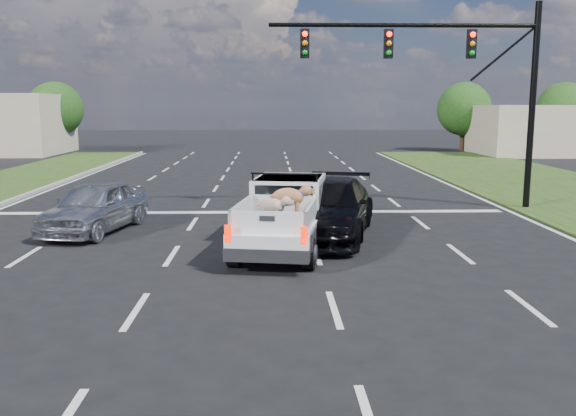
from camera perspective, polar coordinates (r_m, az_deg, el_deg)
name	(u,v)px	position (r m, az deg, el deg)	size (l,w,h in m)	color
ground	(235,310)	(10.94, -4.94, -9.50)	(160.00, 160.00, 0.00)	black
road_markings	(248,233)	(17.27, -3.74, -2.36)	(17.75, 60.00, 0.01)	silver
traffic_signal	(464,71)	(21.87, 16.17, 12.23)	(9.11, 0.31, 7.00)	black
building_right	(561,130)	(49.24, 24.20, 6.68)	(12.00, 7.00, 3.60)	#C1B093
tree_far_c	(55,109)	(51.11, -20.93, 8.63)	(4.20, 4.20, 5.40)	#332114
tree_far_d	(464,109)	(50.71, 16.15, 8.88)	(4.20, 4.20, 5.40)	#332114
tree_far_e	(564,109)	(53.68, 24.39, 8.43)	(4.20, 4.20, 5.40)	#332114
pickup_truck	(285,213)	(15.37, -0.31, -0.49)	(2.64, 5.32, 1.91)	black
silver_sedan	(95,206)	(18.23, -17.61, 0.15)	(1.72, 4.28, 1.46)	#AFB1B7
black_coupe	(328,208)	(16.73, 3.80, -0.04)	(2.19, 5.40, 1.57)	black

